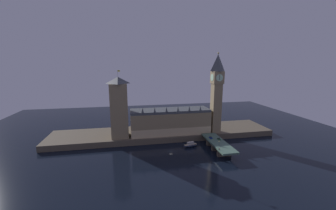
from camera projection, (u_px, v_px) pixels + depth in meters
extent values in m
plane|color=black|center=(171.00, 151.00, 173.37)|extent=(400.00, 400.00, 0.00)
cube|color=brown|center=(163.00, 133.00, 210.37)|extent=(220.00, 42.00, 5.48)
cube|color=#8E7A56|center=(170.00, 122.00, 202.00)|extent=(76.28, 22.89, 21.19)
cube|color=#D5B989|center=(173.00, 133.00, 192.21)|extent=(76.28, 0.20, 7.63)
cube|color=#42474C|center=(170.00, 110.00, 199.67)|extent=(76.28, 21.06, 2.40)
cone|color=#42474C|center=(143.00, 110.00, 184.54)|extent=(2.40, 2.40, 4.66)
cone|color=#42474C|center=(155.00, 110.00, 186.57)|extent=(2.40, 2.40, 4.66)
cone|color=#42474C|center=(166.00, 109.00, 188.59)|extent=(2.40, 2.40, 4.66)
cone|color=#42474C|center=(178.00, 109.00, 190.62)|extent=(2.40, 2.40, 4.66)
cone|color=#42474C|center=(189.00, 108.00, 192.65)|extent=(2.40, 2.40, 4.66)
cone|color=#42474C|center=(200.00, 108.00, 194.67)|extent=(2.40, 2.40, 4.66)
cube|color=#8E7A56|center=(216.00, 108.00, 201.70)|extent=(8.62, 8.62, 48.37)
cube|color=#8E7A56|center=(217.00, 77.00, 195.78)|extent=(10.18, 10.18, 11.62)
cylinder|color=#B7E5B7|center=(220.00, 78.00, 190.76)|extent=(6.75, 0.25, 6.75)
cylinder|color=#B7E5B7|center=(215.00, 77.00, 200.79)|extent=(6.75, 0.25, 6.75)
cylinder|color=#B7E5B7|center=(222.00, 77.00, 196.74)|extent=(0.25, 6.75, 6.75)
cylinder|color=#B7E5B7|center=(212.00, 77.00, 194.81)|extent=(0.25, 6.75, 6.75)
cube|color=black|center=(220.00, 77.00, 190.48)|extent=(0.36, 0.10, 5.06)
pyramid|color=#42474C|center=(218.00, 63.00, 193.06)|extent=(10.18, 10.18, 15.86)
sphere|color=gold|center=(218.00, 53.00, 191.34)|extent=(1.60, 1.60, 1.60)
cube|color=#8E7A56|center=(119.00, 111.00, 187.55)|extent=(15.22, 15.22, 49.75)
pyramid|color=#42474C|center=(118.00, 80.00, 182.05)|extent=(15.52, 15.52, 5.89)
cylinder|color=#99999E|center=(118.00, 73.00, 180.87)|extent=(0.24, 0.24, 6.00)
cube|color=gold|center=(119.00, 71.00, 180.66)|extent=(2.00, 0.08, 1.20)
cube|color=#476656|center=(218.00, 143.00, 174.72)|extent=(13.27, 46.00, 1.40)
cube|color=brown|center=(224.00, 152.00, 164.36)|extent=(11.28, 3.20, 5.79)
cube|color=brown|center=(218.00, 147.00, 175.43)|extent=(11.28, 3.20, 5.79)
cube|color=brown|center=(213.00, 142.00, 186.50)|extent=(11.28, 3.20, 5.79)
cube|color=navy|center=(211.00, 138.00, 183.13)|extent=(1.93, 4.18, 0.78)
cube|color=black|center=(211.00, 137.00, 183.00)|extent=(1.58, 1.88, 0.45)
cylinder|color=black|center=(209.00, 138.00, 184.25)|extent=(0.22, 0.64, 0.64)
cylinder|color=black|center=(211.00, 137.00, 184.59)|extent=(0.22, 0.64, 0.64)
cylinder|color=black|center=(210.00, 139.00, 181.76)|extent=(0.22, 0.64, 0.64)
cylinder|color=black|center=(212.00, 138.00, 182.10)|extent=(0.22, 0.64, 0.64)
cube|color=#235633|center=(219.00, 139.00, 179.89)|extent=(1.79, 4.19, 0.81)
cube|color=black|center=(219.00, 138.00, 179.76)|extent=(1.46, 1.89, 0.45)
cylinder|color=black|center=(221.00, 140.00, 178.85)|extent=(0.22, 0.64, 0.64)
cylinder|color=black|center=(219.00, 140.00, 178.53)|extent=(0.22, 0.64, 0.64)
cylinder|color=black|center=(219.00, 139.00, 181.35)|extent=(0.22, 0.64, 0.64)
cylinder|color=black|center=(217.00, 139.00, 181.03)|extent=(0.22, 0.64, 0.64)
cylinder|color=black|center=(220.00, 149.00, 158.55)|extent=(0.28, 0.28, 0.76)
cylinder|color=maroon|center=(220.00, 149.00, 158.41)|extent=(0.38, 0.38, 0.63)
sphere|color=tan|center=(220.00, 148.00, 158.33)|extent=(0.21, 0.21, 0.21)
cylinder|color=black|center=(223.00, 140.00, 178.21)|extent=(0.28, 0.28, 0.84)
cylinder|color=black|center=(223.00, 139.00, 178.06)|extent=(0.38, 0.38, 0.70)
sphere|color=tan|center=(223.00, 139.00, 177.97)|extent=(0.23, 0.23, 0.23)
cylinder|color=black|center=(206.00, 136.00, 187.15)|extent=(0.28, 0.28, 0.82)
cylinder|color=navy|center=(206.00, 135.00, 187.00)|extent=(0.38, 0.38, 0.69)
sphere|color=tan|center=(206.00, 135.00, 186.91)|extent=(0.22, 0.22, 0.22)
cylinder|color=#2D3333|center=(219.00, 149.00, 159.20)|extent=(0.56, 0.56, 0.50)
cylinder|color=#2D3333|center=(219.00, 145.00, 158.58)|extent=(0.18, 0.18, 5.79)
sphere|color=#F9E5A3|center=(219.00, 141.00, 157.90)|extent=(0.60, 0.60, 0.60)
sphere|color=#F9E5A3|center=(219.00, 142.00, 157.88)|extent=(0.44, 0.44, 0.44)
sphere|color=#F9E5A3|center=(220.00, 142.00, 158.05)|extent=(0.44, 0.44, 0.44)
ellipsoid|color=#1E2842|center=(190.00, 146.00, 182.11)|extent=(13.85, 5.97, 2.38)
cube|color=tan|center=(191.00, 145.00, 181.90)|extent=(12.14, 4.98, 0.24)
cube|color=#B7B2A8|center=(191.00, 143.00, 181.64)|extent=(6.35, 3.27, 2.38)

